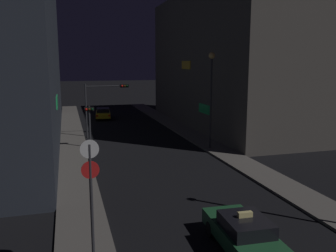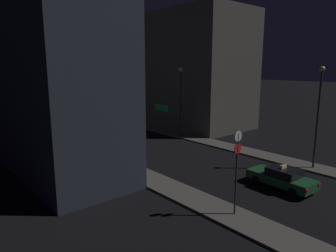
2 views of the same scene
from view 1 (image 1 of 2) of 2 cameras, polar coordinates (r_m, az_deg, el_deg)
name	(u,v)px [view 1 (image 1 of 2)]	position (r m, az deg, el deg)	size (l,w,h in m)	color
sidewalk_left	(74,146)	(31.86, -14.94, -3.09)	(2.25, 59.45, 0.14)	#5B5651
sidewalk_right	(198,138)	(34.00, 4.80, -1.97)	(2.25, 59.45, 0.14)	#5B5651
building_facade_left	(17,8)	(35.28, -23.03, 17.04)	(6.12, 35.32, 23.78)	#282D38
building_facade_right	(225,60)	(41.85, 9.21, 10.48)	(9.55, 28.31, 15.09)	#514C47
taxi	(244,233)	(14.34, 12.05, -16.51)	(2.01, 4.53, 1.62)	#1E512D
far_car	(103,113)	(46.90, -10.40, 2.02)	(2.20, 4.59, 1.42)	yellow
traffic_light_overhead	(103,98)	(34.91, -10.44, 4.38)	(4.21, 0.42, 5.21)	#2D2D33
traffic_light_left_kerb	(90,118)	(30.22, -12.50, 1.22)	(0.80, 0.42, 3.63)	#2D2D33
sign_pole_left	(91,198)	(11.61, -12.21, -11.16)	(0.58, 0.10, 4.65)	#2D2D33
street_lamp_far_block	(211,83)	(29.26, 6.96, 6.85)	(0.53, 0.53, 7.86)	#2D2D33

